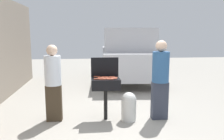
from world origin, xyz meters
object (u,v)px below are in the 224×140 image
hot_dog_5 (106,78)px  parked_minivan (127,54)px  hot_dog_11 (114,78)px  hot_dog_2 (103,79)px  hot_dog_4 (105,77)px  bbq_grill (106,85)px  person_right (160,77)px  hot_dog_9 (107,79)px  hot_dog_12 (97,77)px  hot_dog_13 (101,78)px  hot_dog_0 (108,78)px  hot_dog_1 (101,78)px  hot_dog_10 (103,77)px  hot_dog_6 (110,79)px  hot_dog_7 (114,79)px  hot_dog_8 (97,79)px  person_left (53,80)px  hot_dog_14 (112,77)px  propane_tank (129,106)px  hot_dog_3 (114,78)px

hot_dog_5 → parked_minivan: 4.30m
hot_dog_11 → parked_minivan: size_ratio=0.03×
hot_dog_2 → hot_dog_4: bearing=75.0°
bbq_grill → person_right: bearing=-3.8°
hot_dog_11 → hot_dog_9: bearing=-153.1°
parked_minivan → hot_dog_9: bearing=78.2°
hot_dog_12 → bbq_grill: bearing=-37.8°
hot_dog_13 → hot_dog_0: bearing=16.7°
hot_dog_0 → hot_dog_1: 0.16m
bbq_grill → hot_dog_11: size_ratio=6.96×
bbq_grill → hot_dog_10: 0.17m
hot_dog_5 → hot_dog_6: (0.06, -0.09, 0.00)m
hot_dog_1 → hot_dog_11: bearing=-5.3°
hot_dog_7 → hot_dog_12: bearing=142.2°
hot_dog_0 → hot_dog_10: bearing=164.0°
hot_dog_0 → hot_dog_12: same height
hot_dog_7 → person_right: 1.01m
hot_dog_8 → hot_dog_11: bearing=14.5°
hot_dog_4 → hot_dog_8: 0.27m
hot_dog_9 → bbq_grill: bearing=99.1°
hot_dog_9 → hot_dog_4: bearing=96.9°
hot_dog_2 → hot_dog_0: bearing=50.5°
hot_dog_8 → person_right: (1.35, 0.03, 0.01)m
person_left → hot_dog_0: bearing=5.3°
hot_dog_14 → hot_dog_12: bearing=171.8°
hot_dog_1 → hot_dog_9: size_ratio=1.00×
hot_dog_2 → hot_dog_5: 0.12m
hot_dog_5 → propane_tank: bearing=-6.8°
hot_dog_5 → hot_dog_6: size_ratio=1.00×
hot_dog_9 → hot_dog_14: bearing=55.3°
hot_dog_6 → hot_dog_1: bearing=136.9°
hot_dog_0 → hot_dog_12: bearing=154.2°
bbq_grill → hot_dog_14: (0.15, 0.09, 0.15)m
hot_dog_8 → hot_dog_11: 0.38m
bbq_grill → hot_dog_3: bearing=-22.2°
hot_dog_8 → hot_dog_9: bearing=2.3°
hot_dog_1 → hot_dog_11: size_ratio=1.00×
hot_dog_3 → propane_tank: hot_dog_3 is taller
hot_dog_12 → hot_dog_14: (0.32, -0.05, 0.00)m
hot_dog_6 → person_right: size_ratio=0.08×
propane_tank → hot_dog_7: bearing=-178.3°
hot_dog_5 → hot_dog_11: same height
hot_dog_9 → hot_dog_13: same height
person_left → person_right: (2.26, -0.13, 0.05)m
hot_dog_2 → parked_minivan: (1.23, 4.22, 0.11)m
hot_dog_2 → hot_dog_7: 0.23m
hot_dog_7 → parked_minivan: (1.01, 4.21, 0.11)m
propane_tank → hot_dog_5: bearing=173.2°
hot_dog_1 → hot_dog_0: bearing=1.7°
hot_dog_3 → hot_dog_10: 0.24m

